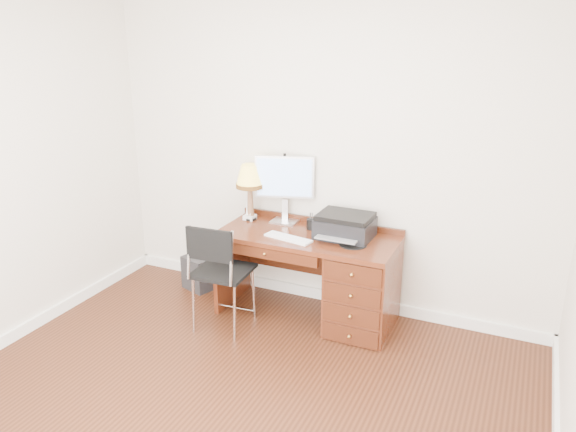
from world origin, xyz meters
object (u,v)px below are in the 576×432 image
at_px(printer, 345,226).
at_px(chair, 218,266).
at_px(desk, 343,278).
at_px(phone, 250,213).
at_px(monitor, 286,181).
at_px(equipment_box, 201,272).
at_px(leg_lamp, 250,180).

height_order(printer, chair, printer).
bearing_deg(desk, phone, 171.00).
bearing_deg(monitor, phone, 177.12).
xyz_separation_m(phone, equipment_box, (-0.51, -0.05, -0.65)).
bearing_deg(phone, equipment_box, -171.97).
bearing_deg(chair, equipment_box, 129.78).
xyz_separation_m(leg_lamp, phone, (-0.01, 0.00, -0.31)).
height_order(phone, chair, phone).
relative_size(desk, monitor, 2.53).
bearing_deg(leg_lamp, equipment_box, -174.15).
bearing_deg(desk, leg_lamp, 170.95).
height_order(desk, equipment_box, desk).
relative_size(printer, chair, 0.49).
distance_m(chair, equipment_box, 0.92).
bearing_deg(phone, leg_lamp, -0.71).
relative_size(monitor, equipment_box, 1.84).
relative_size(desk, leg_lamp, 2.97).
bearing_deg(monitor, leg_lamp, 177.54).
xyz_separation_m(monitor, chair, (-0.26, -0.74, -0.56)).
height_order(desk, chair, chair).
relative_size(printer, phone, 2.27).
xyz_separation_m(monitor, leg_lamp, (-0.31, -0.08, -0.00)).
bearing_deg(leg_lamp, phone, 177.24).
xyz_separation_m(leg_lamp, equipment_box, (-0.52, -0.05, -0.96)).
bearing_deg(equipment_box, phone, 24.85).
bearing_deg(printer, phone, 176.71).
distance_m(printer, leg_lamp, 0.96).
relative_size(phone, equipment_box, 0.62).
xyz_separation_m(chair, equipment_box, (-0.57, 0.60, -0.40)).
height_order(monitor, chair, monitor).
height_order(phone, equipment_box, phone).
bearing_deg(leg_lamp, chair, -86.06).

